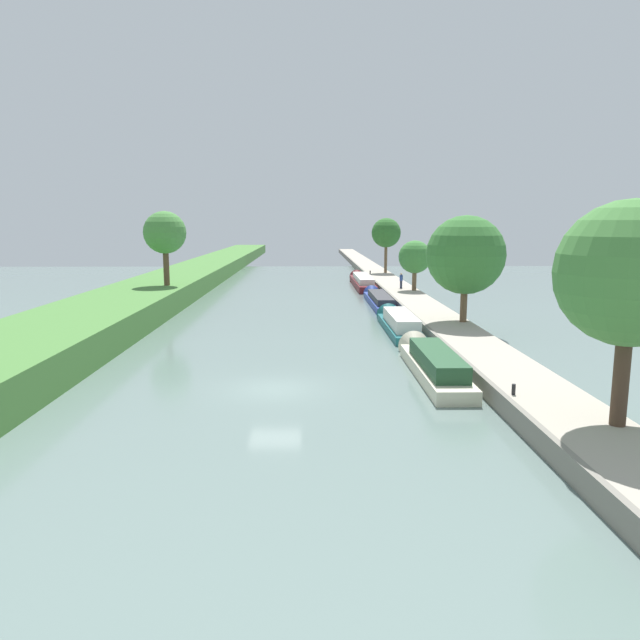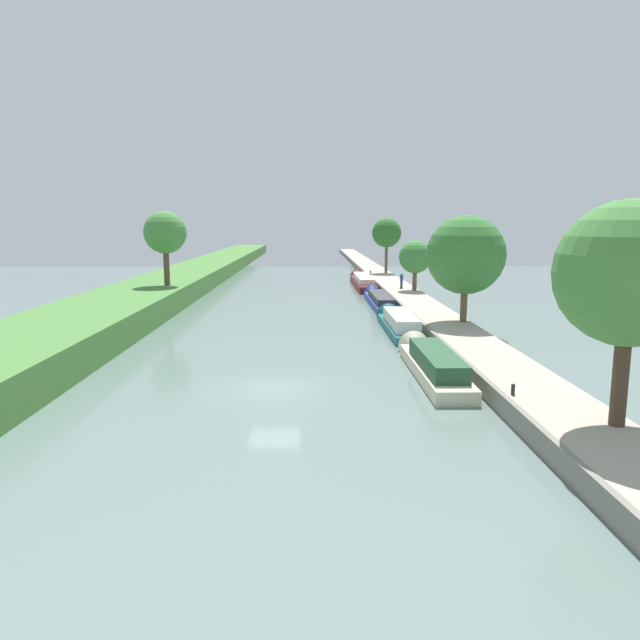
% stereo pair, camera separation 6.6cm
% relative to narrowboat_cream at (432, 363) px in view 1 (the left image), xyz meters
% --- Properties ---
extents(ground_plane, '(160.00, 160.00, 0.00)m').
position_rel_narrowboat_cream_xyz_m(ground_plane, '(-8.17, -2.82, -0.60)').
color(ground_plane, slate).
extents(right_towpath, '(3.50, 260.00, 0.86)m').
position_rel_narrowboat_cream_xyz_m(right_towpath, '(3.44, -2.82, -0.17)').
color(right_towpath, '#A89E8E').
rests_on(right_towpath, ground_plane).
extents(stone_quay, '(0.25, 260.00, 0.91)m').
position_rel_narrowboat_cream_xyz_m(stone_quay, '(1.56, -2.82, -0.14)').
color(stone_quay, gray).
rests_on(stone_quay, ground_plane).
extents(narrowboat_cream, '(2.00, 11.35, 2.11)m').
position_rel_narrowboat_cream_xyz_m(narrowboat_cream, '(0.00, 0.00, 0.00)').
color(narrowboat_cream, beige).
rests_on(narrowboat_cream, ground_plane).
extents(narrowboat_teal, '(2.04, 11.51, 2.14)m').
position_rel_narrowboat_cream_xyz_m(narrowboat_teal, '(0.13, 12.84, -0.04)').
color(narrowboat_teal, '#195B60').
rests_on(narrowboat_teal, ground_plane).
extents(narrowboat_blue, '(1.86, 13.67, 1.77)m').
position_rel_narrowboat_cream_xyz_m(narrowboat_blue, '(0.31, 26.73, -0.12)').
color(narrowboat_blue, '#283D93').
rests_on(narrowboat_blue, ground_plane).
extents(narrowboat_maroon, '(2.08, 17.04, 2.07)m').
position_rel_narrowboat_cream_xyz_m(narrowboat_maroon, '(0.16, 43.44, 0.01)').
color(narrowboat_maroon, maroon).
rests_on(narrowboat_maroon, ground_plane).
extents(tree_rightbank_near, '(5.01, 5.01, 7.88)m').
position_rel_narrowboat_cream_xyz_m(tree_rightbank_near, '(4.39, -10.53, 5.61)').
color(tree_rightbank_near, '#4C3828').
rests_on(tree_rightbank_near, right_towpath).
extents(tree_rightbank_midnear, '(5.57, 5.57, 7.58)m').
position_rel_narrowboat_cream_xyz_m(tree_rightbank_midnear, '(4.58, 11.35, 5.04)').
color(tree_rightbank_midnear, brown).
rests_on(tree_rightbank_midnear, right_towpath).
extents(tree_rightbank_midfar, '(3.42, 3.42, 5.21)m').
position_rel_narrowboat_cream_xyz_m(tree_rightbank_midfar, '(4.56, 31.22, 3.74)').
color(tree_rightbank_midfar, brown).
rests_on(tree_rightbank_midfar, right_towpath).
extents(tree_rightbank_far, '(4.11, 4.11, 7.67)m').
position_rel_narrowboat_cream_xyz_m(tree_rightbank_far, '(4.38, 53.16, 5.84)').
color(tree_rightbank_far, brown).
rests_on(tree_rightbank_far, right_towpath).
extents(tree_leftbank_downstream, '(3.97, 3.97, 6.97)m').
position_rel_narrowboat_cream_xyz_m(tree_leftbank_downstream, '(-20.02, 25.81, 6.34)').
color(tree_leftbank_downstream, brown).
rests_on(tree_leftbank_downstream, left_grassy_bank).
extents(person_walking, '(0.34, 0.34, 1.66)m').
position_rel_narrowboat_cream_xyz_m(person_walking, '(3.49, 33.20, 1.13)').
color(person_walking, '#282D42').
rests_on(person_walking, right_towpath).
extents(mooring_bollard_near, '(0.16, 0.16, 0.45)m').
position_rel_narrowboat_cream_xyz_m(mooring_bollard_near, '(1.99, -6.77, 0.49)').
color(mooring_bollard_near, black).
rests_on(mooring_bollard_near, right_towpath).
extents(mooring_bollard_far, '(0.16, 0.16, 0.45)m').
position_rel_narrowboat_cream_xyz_m(mooring_bollard_far, '(1.99, 51.18, 0.49)').
color(mooring_bollard_far, black).
rests_on(mooring_bollard_far, right_towpath).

